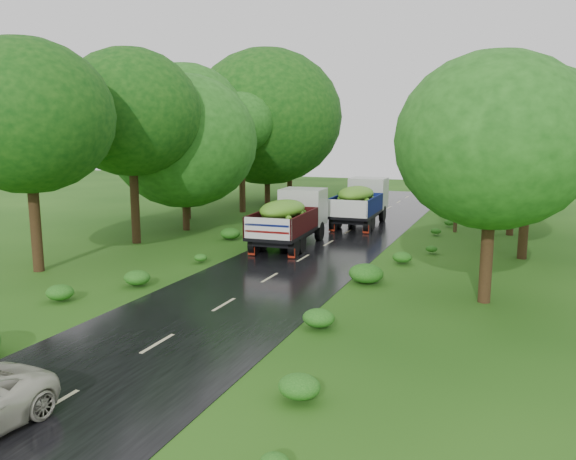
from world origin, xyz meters
The scene contains 9 objects.
ground centered at (0.00, 0.00, 0.00)m, with size 120.00×120.00×0.00m, color #163E0D.
road centered at (0.00, 5.00, 0.01)m, with size 6.50×80.00×0.02m, color black.
road_lines centered at (0.00, 6.00, 0.02)m, with size 0.12×69.60×0.00m.
truck_near centered at (-1.66, 14.72, 1.63)m, with size 2.80×6.97×2.87m.
truck_far centered at (0.06, 22.73, 1.66)m, with size 2.65×7.05×2.94m.
utility_pole centered at (6.08, 22.27, 4.20)m, with size 1.37×0.61×8.16m.
trees_left centered at (-10.27, 22.48, 6.74)m, with size 6.57×34.19×9.54m.
trees_right centered at (9.32, 20.60, 5.73)m, with size 5.04×32.41×7.87m.
shrubs centered at (0.00, 14.00, 0.35)m, with size 11.90×44.00×0.70m.
Camera 1 is at (9.21, -12.81, 6.00)m, focal length 35.00 mm.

